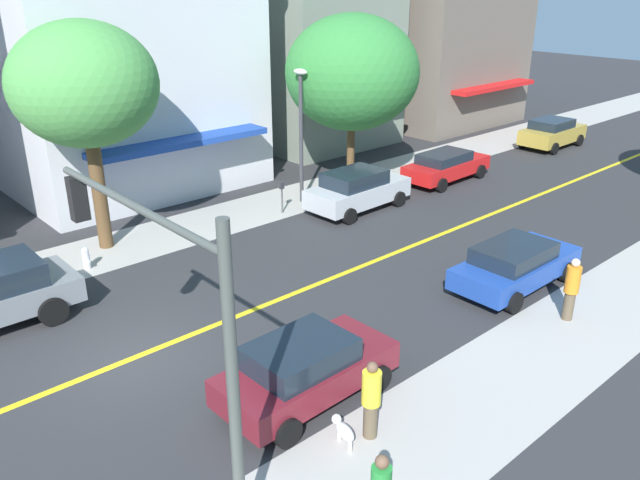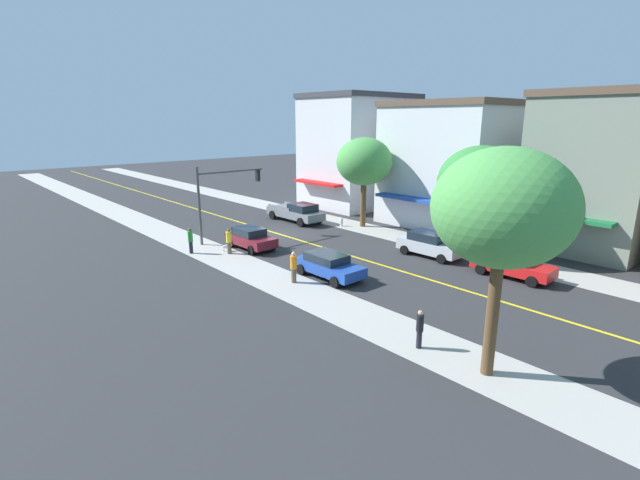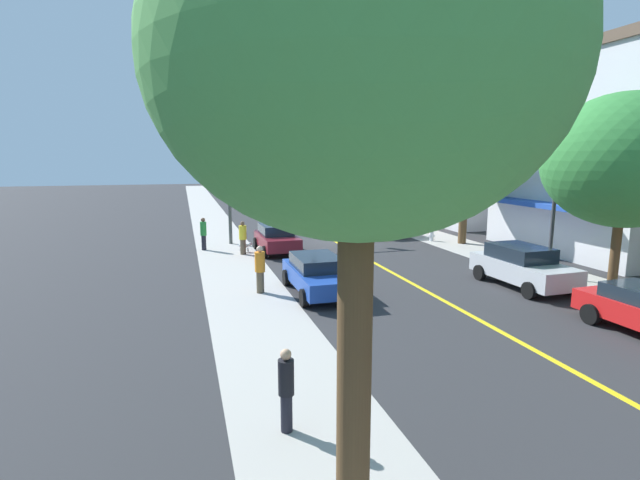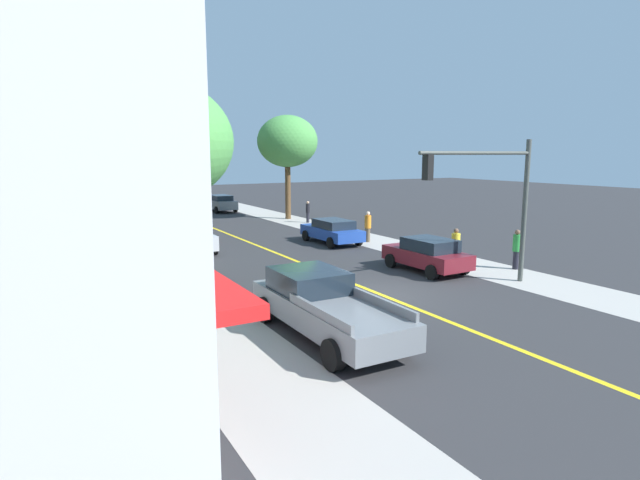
# 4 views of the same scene
# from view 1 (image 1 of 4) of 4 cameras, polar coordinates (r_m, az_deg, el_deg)

# --- Properties ---
(ground_plane) EXTENTS (140.00, 140.00, 0.00)m
(ground_plane) POSITION_cam_1_polar(r_m,az_deg,el_deg) (16.77, -16.30, -10.08)
(ground_plane) COLOR #2D2D30
(sidewalk_left) EXTENTS (3.17, 126.00, 0.01)m
(sidewalk_left) POSITION_cam_1_polar(r_m,az_deg,el_deg) (22.45, -24.06, -2.56)
(sidewalk_left) COLOR #ADA8A0
(sidewalk_left) RESTS_ON ground
(road_centerline_stripe) EXTENTS (0.20, 126.00, 0.00)m
(road_centerline_stripe) POSITION_cam_1_polar(r_m,az_deg,el_deg) (16.77, -16.30, -10.08)
(road_centerline_stripe) COLOR yellow
(road_centerline_stripe) RESTS_ON ground
(brick_apartment_block) EXTENTS (11.82, 10.25, 10.58)m
(brick_apartment_block) POSITION_cam_1_polar(r_m,az_deg,el_deg) (30.60, -18.43, 14.94)
(brick_apartment_block) COLOR silver
(brick_apartment_block) RESTS_ON ground
(pale_office_building) EXTENTS (9.93, 7.73, 10.98)m
(pale_office_building) POSITION_cam_1_polar(r_m,az_deg,el_deg) (36.66, -1.52, 17.45)
(pale_office_building) COLOR gray
(pale_office_building) RESTS_ON ground
(corner_shop_building) EXTENTS (12.54, 9.58, 14.24)m
(corner_shop_building) POSITION_cam_1_polar(r_m,az_deg,el_deg) (43.41, 8.78, 20.17)
(corner_shop_building) COLOR #665B51
(corner_shop_building) RESTS_ON ground
(street_tree_left_near) EXTENTS (5.69, 5.69, 7.43)m
(street_tree_left_near) POSITION_cam_1_polar(r_m,az_deg,el_deg) (27.81, 2.90, 14.74)
(street_tree_left_near) COLOR brown
(street_tree_left_near) RESTS_ON ground
(street_tree_left_far) EXTENTS (4.71, 4.71, 7.61)m
(street_tree_left_far) POSITION_cam_1_polar(r_m,az_deg,el_deg) (22.12, -20.37, 12.85)
(street_tree_left_far) COLOR brown
(street_tree_left_far) RESTS_ON ground
(fire_hydrant) EXTENTS (0.44, 0.24, 0.74)m
(fire_hydrant) POSITION_cam_1_polar(r_m,az_deg,el_deg) (21.88, -20.22, -1.55)
(fire_hydrant) COLOR silver
(fire_hydrant) RESTS_ON ground
(parking_meter) EXTENTS (0.12, 0.18, 1.26)m
(parking_meter) POSITION_cam_1_polar(r_m,az_deg,el_deg) (25.34, -3.43, 4.25)
(parking_meter) COLOR #4C4C51
(parking_meter) RESTS_ON ground
(traffic_light_mast) EXTENTS (5.68, 0.32, 5.77)m
(traffic_light_mast) POSITION_cam_1_polar(r_m,az_deg,el_deg) (10.95, -13.60, -4.77)
(traffic_light_mast) COLOR #474C47
(traffic_light_mast) RESTS_ON ground
(street_lamp) EXTENTS (0.70, 0.36, 5.46)m
(street_lamp) POSITION_cam_1_polar(r_m,az_deg,el_deg) (25.93, -1.72, 10.70)
(street_lamp) COLOR #38383D
(street_lamp) RESTS_ON ground
(red_sedan_left_curb) EXTENTS (2.06, 4.65, 1.38)m
(red_sedan_left_curb) POSITION_cam_1_polar(r_m,az_deg,el_deg) (29.93, 11.21, 6.56)
(red_sedan_left_curb) COLOR red
(red_sedan_left_curb) RESTS_ON ground
(silver_sedan_left_curb) EXTENTS (2.20, 4.49, 1.64)m
(silver_sedan_left_curb) POSITION_cam_1_polar(r_m,az_deg,el_deg) (25.69, 3.34, 4.54)
(silver_sedan_left_curb) COLOR #B7BABF
(silver_sedan_left_curb) RESTS_ON ground
(gold_sedan_left_curb) EXTENTS (2.11, 4.20, 1.57)m
(gold_sedan_left_curb) POSITION_cam_1_polar(r_m,az_deg,el_deg) (37.67, 20.08, 9.03)
(gold_sedan_left_curb) COLOR #B29338
(gold_sedan_left_curb) RESTS_ON ground
(maroon_sedan_right_curb) EXTENTS (2.11, 4.18, 1.50)m
(maroon_sedan_right_curb) POSITION_cam_1_polar(r_m,az_deg,el_deg) (14.33, -1.31, -11.43)
(maroon_sedan_right_curb) COLOR maroon
(maroon_sedan_right_curb) RESTS_ON ground
(blue_sedan_right_curb) EXTENTS (2.07, 4.49, 1.42)m
(blue_sedan_right_curb) POSITION_cam_1_polar(r_m,az_deg,el_deg) (20.09, 17.09, -2.07)
(blue_sedan_right_curb) COLOR #1E429E
(blue_sedan_right_curb) RESTS_ON ground
(pedestrian_yellow_shirt) EXTENTS (0.40, 0.40, 1.79)m
(pedestrian_yellow_shirt) POSITION_cam_1_polar(r_m,az_deg,el_deg) (13.24, 4.60, -13.94)
(pedestrian_yellow_shirt) COLOR brown
(pedestrian_yellow_shirt) RESTS_ON ground
(pedestrian_orange_shirt) EXTENTS (0.39, 0.39, 1.83)m
(pedestrian_orange_shirt) POSITION_cam_1_polar(r_m,az_deg,el_deg) (18.63, 21.60, -4.00)
(pedestrian_orange_shirt) COLOR brown
(pedestrian_orange_shirt) RESTS_ON ground
(small_dog) EXTENTS (0.74, 0.39, 0.55)m
(small_dog) POSITION_cam_1_polar(r_m,az_deg,el_deg) (13.35, 2.10, -16.64)
(small_dog) COLOR silver
(small_dog) RESTS_ON ground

